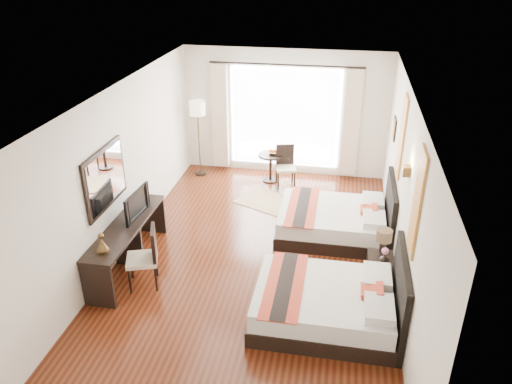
% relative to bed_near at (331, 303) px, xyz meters
% --- Properties ---
extents(floor, '(4.50, 7.50, 0.01)m').
position_rel_bed_near_xyz_m(floor, '(-1.30, 1.23, -0.30)').
color(floor, '#3B120A').
rests_on(floor, ground).
extents(ceiling, '(4.50, 7.50, 0.02)m').
position_rel_bed_near_xyz_m(ceiling, '(-1.30, 1.23, 2.50)').
color(ceiling, white).
rests_on(ceiling, wall_headboard).
extents(wall_headboard, '(0.01, 7.50, 2.80)m').
position_rel_bed_near_xyz_m(wall_headboard, '(0.94, 1.23, 1.11)').
color(wall_headboard, silver).
rests_on(wall_headboard, floor).
extents(wall_desk, '(0.01, 7.50, 2.80)m').
position_rel_bed_near_xyz_m(wall_desk, '(-3.55, 1.23, 1.11)').
color(wall_desk, silver).
rests_on(wall_desk, floor).
extents(wall_window, '(4.50, 0.01, 2.80)m').
position_rel_bed_near_xyz_m(wall_window, '(-1.30, 4.97, 1.11)').
color(wall_window, silver).
rests_on(wall_window, floor).
extents(wall_entry, '(4.50, 0.01, 2.80)m').
position_rel_bed_near_xyz_m(wall_entry, '(-1.30, -2.52, 1.11)').
color(wall_entry, silver).
rests_on(wall_entry, floor).
extents(window_glass, '(2.40, 0.02, 2.20)m').
position_rel_bed_near_xyz_m(window_glass, '(-1.30, 4.96, 1.01)').
color(window_glass, white).
rests_on(window_glass, wall_window).
extents(sheer_curtain, '(2.30, 0.02, 2.10)m').
position_rel_bed_near_xyz_m(sheer_curtain, '(-1.30, 4.90, 1.01)').
color(sheer_curtain, white).
rests_on(sheer_curtain, wall_window).
extents(drape_left, '(0.35, 0.14, 2.35)m').
position_rel_bed_near_xyz_m(drape_left, '(-2.75, 4.86, 0.99)').
color(drape_left, beige).
rests_on(drape_left, floor).
extents(drape_right, '(0.35, 0.14, 2.35)m').
position_rel_bed_near_xyz_m(drape_right, '(0.15, 4.86, 0.99)').
color(drape_right, beige).
rests_on(drape_right, floor).
extents(art_panel_near, '(0.03, 0.50, 1.35)m').
position_rel_bed_near_xyz_m(art_panel_near, '(0.93, 0.00, 1.66)').
color(art_panel_near, maroon).
rests_on(art_panel_near, wall_headboard).
extents(art_panel_far, '(0.03, 0.50, 1.35)m').
position_rel_bed_near_xyz_m(art_panel_far, '(0.93, 2.34, 1.66)').
color(art_panel_far, maroon).
rests_on(art_panel_far, wall_headboard).
extents(wall_sconce, '(0.10, 0.14, 0.14)m').
position_rel_bed_near_xyz_m(wall_sconce, '(0.89, 1.02, 1.63)').
color(wall_sconce, '#4D371B').
rests_on(wall_sconce, wall_headboard).
extents(mirror_frame, '(0.04, 1.25, 0.95)m').
position_rel_bed_near_xyz_m(mirror_frame, '(-3.52, 0.78, 1.26)').
color(mirror_frame, black).
rests_on(mirror_frame, wall_desk).
extents(mirror_glass, '(0.01, 1.12, 0.82)m').
position_rel_bed_near_xyz_m(mirror_glass, '(-3.50, 0.78, 1.26)').
color(mirror_glass, white).
rests_on(mirror_glass, mirror_frame).
extents(bed_near, '(2.00, 1.56, 1.12)m').
position_rel_bed_near_xyz_m(bed_near, '(0.00, 0.00, 0.00)').
color(bed_near, black).
rests_on(bed_near, floor).
extents(bed_far, '(1.98, 1.54, 1.11)m').
position_rel_bed_near_xyz_m(bed_far, '(0.01, 2.34, -0.00)').
color(bed_far, black).
rests_on(bed_far, floor).
extents(nightstand, '(0.39, 0.48, 0.46)m').
position_rel_bed_near_xyz_m(nightstand, '(0.71, 1.02, -0.06)').
color(nightstand, black).
rests_on(nightstand, floor).
extents(table_lamp, '(0.24, 0.24, 0.38)m').
position_rel_bed_near_xyz_m(table_lamp, '(0.72, 1.13, 0.47)').
color(table_lamp, black).
rests_on(table_lamp, nightstand).
extents(vase, '(0.17, 0.17, 0.14)m').
position_rel_bed_near_xyz_m(vase, '(0.74, 0.89, 0.28)').
color(vase, black).
rests_on(vase, nightstand).
extents(console_desk, '(0.50, 2.20, 0.76)m').
position_rel_bed_near_xyz_m(console_desk, '(-3.29, 0.78, 0.09)').
color(console_desk, black).
rests_on(console_desk, floor).
extents(television, '(0.16, 0.80, 0.46)m').
position_rel_bed_near_xyz_m(television, '(-3.27, 1.09, 0.69)').
color(television, black).
rests_on(television, console_desk).
extents(bronze_figurine, '(0.22, 0.22, 0.27)m').
position_rel_bed_near_xyz_m(bronze_figurine, '(-3.29, -0.00, 0.60)').
color(bronze_figurine, '#4D371B').
rests_on(bronze_figurine, console_desk).
extents(desk_chair, '(0.58, 0.58, 0.98)m').
position_rel_bed_near_xyz_m(desk_chair, '(-2.84, 0.33, 0.01)').
color(desk_chair, '#BEA992').
rests_on(desk_chair, floor).
extents(floor_lamp, '(0.35, 0.35, 1.72)m').
position_rel_bed_near_xyz_m(floor_lamp, '(-3.16, 4.49, 1.16)').
color(floor_lamp, black).
rests_on(floor_lamp, floor).
extents(side_table, '(0.55, 0.55, 0.64)m').
position_rel_bed_near_xyz_m(side_table, '(-1.53, 4.41, 0.03)').
color(side_table, black).
rests_on(side_table, floor).
extents(fruit_bowl, '(0.23, 0.23, 0.05)m').
position_rel_bed_near_xyz_m(fruit_bowl, '(-1.49, 4.42, 0.37)').
color(fruit_bowl, '#412517').
rests_on(fruit_bowl, side_table).
extents(window_chair, '(0.51, 0.51, 0.90)m').
position_rel_bed_near_xyz_m(window_chair, '(-1.17, 4.23, -0.02)').
color(window_chair, '#BEA992').
rests_on(window_chair, floor).
extents(jute_rug, '(1.56, 1.35, 0.01)m').
position_rel_bed_near_xyz_m(jute_rug, '(-1.36, 3.38, -0.29)').
color(jute_rug, tan).
rests_on(jute_rug, floor).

